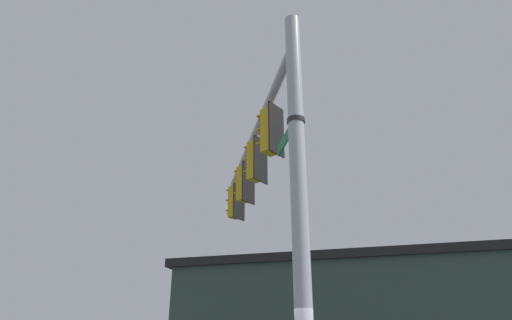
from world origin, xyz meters
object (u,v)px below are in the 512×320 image
Objects in this scene: traffic_light_mid_inner at (255,161)px; street_name_sign at (291,130)px; traffic_light_mid_outer at (244,184)px; traffic_light_nearest_pole at (269,131)px; traffic_light_arm_end at (235,202)px.

traffic_light_mid_inner is 3.45m from street_name_sign.
street_name_sign is at bearing -129.21° from traffic_light_mid_outer.
street_name_sign is (-1.04, -1.29, -0.81)m from traffic_light_nearest_pole.
traffic_light_nearest_pole is 1.84m from street_name_sign.
traffic_light_mid_outer is at bearing -129.36° from traffic_light_arm_end.
traffic_light_nearest_pole is 3.41m from traffic_light_mid_outer.
street_name_sign is (-3.20, -3.92, -0.81)m from traffic_light_mid_outer.
traffic_light_mid_inner is at bearing -129.36° from traffic_light_mid_outer.
traffic_light_mid_inner is (1.08, 1.32, 0.00)m from traffic_light_nearest_pole.
traffic_light_arm_end is 6.82m from street_name_sign.
traffic_light_arm_end is (3.25, 3.96, 0.00)m from traffic_light_nearest_pole.
traffic_light_mid_inner is 1.00× the size of traffic_light_arm_end.
traffic_light_nearest_pole is at bearing -129.36° from traffic_light_arm_end.
traffic_light_mid_inner is at bearing 50.64° from traffic_light_nearest_pole.
traffic_light_mid_inner and traffic_light_arm_end have the same top height.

